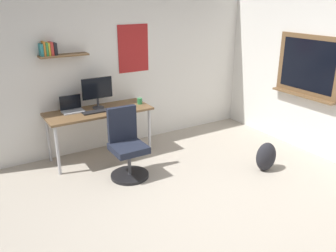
{
  "coord_description": "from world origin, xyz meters",
  "views": [
    {
      "loc": [
        -2.19,
        -2.72,
        2.35
      ],
      "look_at": [
        -0.09,
        0.72,
        0.85
      ],
      "focal_mm": 37.86,
      "sensor_mm": 36.0,
      "label": 1
    }
  ],
  "objects_px": {
    "desk": "(99,115)",
    "keyboard": "(95,112)",
    "office_chair": "(127,148)",
    "laptop": "(72,108)",
    "computer_mouse": "(113,108)",
    "backpack": "(266,157)",
    "monitor_primary": "(97,91)",
    "coffee_mug": "(140,101)"
  },
  "relations": [
    {
      "from": "desk",
      "to": "keyboard",
      "type": "bearing_deg",
      "value": -134.79
    },
    {
      "from": "monitor_primary",
      "to": "keyboard",
      "type": "relative_size",
      "value": 1.25
    },
    {
      "from": "coffee_mug",
      "to": "laptop",
      "type": "bearing_deg",
      "value": 170.19
    },
    {
      "from": "laptop",
      "to": "keyboard",
      "type": "distance_m",
      "value": 0.35
    },
    {
      "from": "laptop",
      "to": "keyboard",
      "type": "xyz_separation_m",
      "value": [
        0.27,
        -0.23,
        -0.04
      ]
    },
    {
      "from": "coffee_mug",
      "to": "backpack",
      "type": "distance_m",
      "value": 2.07
    },
    {
      "from": "laptop",
      "to": "coffee_mug",
      "type": "xyz_separation_m",
      "value": [
        1.02,
        -0.18,
        -0.01
      ]
    },
    {
      "from": "desk",
      "to": "laptop",
      "type": "xyz_separation_m",
      "value": [
        -0.35,
        0.15,
        0.13
      ]
    },
    {
      "from": "monitor_primary",
      "to": "keyboard",
      "type": "bearing_deg",
      "value": -123.05
    },
    {
      "from": "desk",
      "to": "keyboard",
      "type": "height_order",
      "value": "keyboard"
    },
    {
      "from": "office_chair",
      "to": "keyboard",
      "type": "xyz_separation_m",
      "value": [
        -0.17,
        0.68,
        0.35
      ]
    },
    {
      "from": "monitor_primary",
      "to": "backpack",
      "type": "relative_size",
      "value": 1.11
    },
    {
      "from": "office_chair",
      "to": "computer_mouse",
      "type": "distance_m",
      "value": 0.78
    },
    {
      "from": "computer_mouse",
      "to": "backpack",
      "type": "relative_size",
      "value": 0.25
    },
    {
      "from": "computer_mouse",
      "to": "backpack",
      "type": "xyz_separation_m",
      "value": [
        1.62,
        -1.56,
        -0.56
      ]
    },
    {
      "from": "desk",
      "to": "office_chair",
      "type": "bearing_deg",
      "value": -83.15
    },
    {
      "from": "monitor_primary",
      "to": "coffee_mug",
      "type": "bearing_deg",
      "value": -11.42
    },
    {
      "from": "keyboard",
      "to": "backpack",
      "type": "bearing_deg",
      "value": -39.5
    },
    {
      "from": "desk",
      "to": "monitor_primary",
      "type": "bearing_deg",
      "value": 68.94
    },
    {
      "from": "office_chair",
      "to": "computer_mouse",
      "type": "relative_size",
      "value": 9.13
    },
    {
      "from": "laptop",
      "to": "monitor_primary",
      "type": "bearing_deg",
      "value": -7.14
    },
    {
      "from": "laptop",
      "to": "backpack",
      "type": "distance_m",
      "value": 2.87
    },
    {
      "from": "laptop",
      "to": "monitor_primary",
      "type": "height_order",
      "value": "monitor_primary"
    },
    {
      "from": "laptop",
      "to": "monitor_primary",
      "type": "xyz_separation_m",
      "value": [
        0.38,
        -0.05,
        0.22
      ]
    },
    {
      "from": "backpack",
      "to": "keyboard",
      "type": "bearing_deg",
      "value": 140.5
    },
    {
      "from": "office_chair",
      "to": "laptop",
      "type": "bearing_deg",
      "value": 115.79
    },
    {
      "from": "backpack",
      "to": "computer_mouse",
      "type": "bearing_deg",
      "value": 135.96
    },
    {
      "from": "office_chair",
      "to": "laptop",
      "type": "xyz_separation_m",
      "value": [
        -0.44,
        0.9,
        0.39
      ]
    },
    {
      "from": "desk",
      "to": "coffee_mug",
      "type": "bearing_deg",
      "value": -2.35
    },
    {
      "from": "coffee_mug",
      "to": "backpack",
      "type": "xyz_separation_m",
      "value": [
        1.15,
        -1.61,
        -0.59
      ]
    },
    {
      "from": "office_chair",
      "to": "monitor_primary",
      "type": "relative_size",
      "value": 2.05
    },
    {
      "from": "keyboard",
      "to": "computer_mouse",
      "type": "bearing_deg",
      "value": -0.0
    },
    {
      "from": "desk",
      "to": "keyboard",
      "type": "distance_m",
      "value": 0.14
    },
    {
      "from": "office_chair",
      "to": "backpack",
      "type": "distance_m",
      "value": 1.95
    },
    {
      "from": "laptop",
      "to": "coffee_mug",
      "type": "relative_size",
      "value": 3.37
    },
    {
      "from": "computer_mouse",
      "to": "monitor_primary",
      "type": "bearing_deg",
      "value": 132.84
    },
    {
      "from": "keyboard",
      "to": "coffee_mug",
      "type": "distance_m",
      "value": 0.75
    },
    {
      "from": "coffee_mug",
      "to": "computer_mouse",
      "type": "bearing_deg",
      "value": -173.88
    },
    {
      "from": "keyboard",
      "to": "computer_mouse",
      "type": "xyz_separation_m",
      "value": [
        0.28,
        -0.0,
        0.01
      ]
    },
    {
      "from": "laptop",
      "to": "monitor_primary",
      "type": "relative_size",
      "value": 0.67
    },
    {
      "from": "desk",
      "to": "keyboard",
      "type": "relative_size",
      "value": 4.16
    },
    {
      "from": "laptop",
      "to": "computer_mouse",
      "type": "height_order",
      "value": "laptop"
    }
  ]
}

